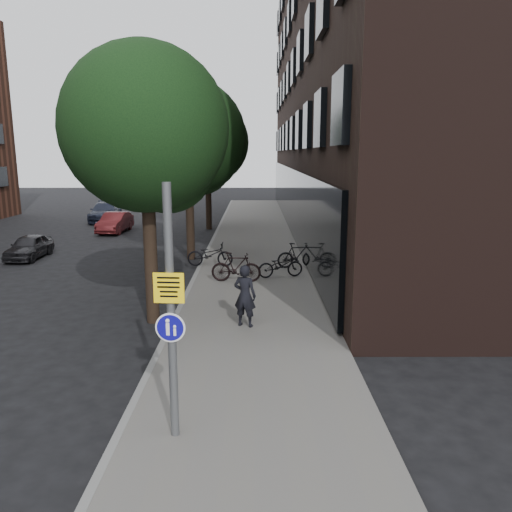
{
  "coord_description": "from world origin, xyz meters",
  "views": [
    {
      "loc": [
        0.26,
        -8.91,
        4.67
      ],
      "look_at": [
        0.29,
        3.98,
        2.0
      ],
      "focal_mm": 35.0,
      "sensor_mm": 36.0,
      "label": 1
    }
  ],
  "objects_px": {
    "signpost": "(171,314)",
    "parked_car_near": "(29,247)",
    "pedestrian": "(245,296)",
    "parked_bike_facade_near": "(280,265)"
  },
  "relations": [
    {
      "from": "pedestrian",
      "to": "parked_bike_facade_near",
      "type": "height_order",
      "value": "pedestrian"
    },
    {
      "from": "signpost",
      "to": "pedestrian",
      "type": "xyz_separation_m",
      "value": [
        1.05,
        5.26,
        -1.24
      ]
    },
    {
      "from": "signpost",
      "to": "parked_bike_facade_near",
      "type": "bearing_deg",
      "value": 82.06
    },
    {
      "from": "pedestrian",
      "to": "parked_bike_facade_near",
      "type": "relative_size",
      "value": 0.98
    },
    {
      "from": "parked_bike_facade_near",
      "to": "pedestrian",
      "type": "bearing_deg",
      "value": 153.81
    },
    {
      "from": "signpost",
      "to": "pedestrian",
      "type": "distance_m",
      "value": 5.5
    },
    {
      "from": "pedestrian",
      "to": "parked_car_near",
      "type": "xyz_separation_m",
      "value": [
        -9.9,
        9.33,
        -0.42
      ]
    },
    {
      "from": "signpost",
      "to": "parked_car_near",
      "type": "relative_size",
      "value": 1.31
    },
    {
      "from": "signpost",
      "to": "parked_car_near",
      "type": "height_order",
      "value": "signpost"
    },
    {
      "from": "pedestrian",
      "to": "parked_car_near",
      "type": "height_order",
      "value": "pedestrian"
    }
  ]
}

